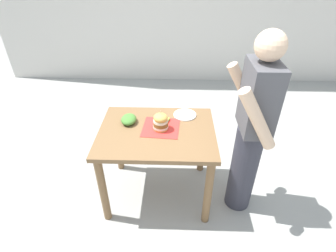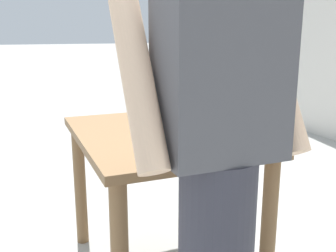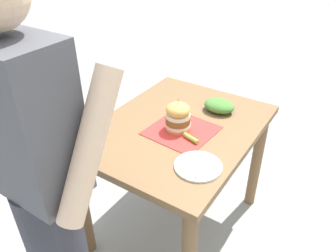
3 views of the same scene
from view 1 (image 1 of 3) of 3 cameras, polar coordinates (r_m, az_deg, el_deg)
The scene contains 8 objects.
ground_plane at distance 2.85m, azimuth -2.07°, elevation -13.86°, with size 80.00×80.00×0.00m, color #9E9E99.
patio_table at distance 2.41m, azimuth -2.38°, elevation -3.64°, with size 0.81×1.04×0.78m.
serving_paper at distance 2.37m, azimuth -1.54°, elevation -0.32°, with size 0.33×0.33×0.00m, color red.
sandwich at distance 2.30m, azimuth -1.61°, elevation 0.95°, with size 0.14×0.14×0.19m.
pickle_spear at distance 2.43m, azimuth -0.15°, elevation 1.09°, with size 0.02×0.02×0.10m, color #8EA83D.
side_plate_with_forks at distance 2.55m, azimuth 3.69°, elevation 2.46°, with size 0.22×0.22×0.02m.
side_salad at distance 2.44m, azimuth -8.53°, elevation 1.45°, with size 0.18×0.14×0.07m, color #477F33.
diner_across_table at distance 2.26m, azimuth 17.73°, elevation -0.78°, with size 0.55×0.35×1.69m.
Camera 1 is at (1.90, 0.16, 2.12)m, focal length 28.00 mm.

